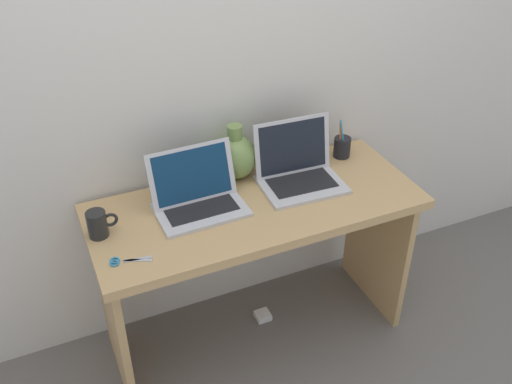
% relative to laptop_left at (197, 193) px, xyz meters
% --- Properties ---
extents(ground_plane, '(6.00, 6.00, 0.00)m').
position_rel_laptop_left_xyz_m(ground_plane, '(0.22, -0.07, -0.81)').
color(ground_plane, slate).
extents(back_wall, '(4.40, 0.04, 2.40)m').
position_rel_laptop_left_xyz_m(back_wall, '(0.22, 0.25, 0.39)').
color(back_wall, silver).
rests_on(back_wall, ground).
extents(desk, '(1.33, 0.55, 0.75)m').
position_rel_laptop_left_xyz_m(desk, '(0.22, -0.07, -0.23)').
color(desk, tan).
rests_on(desk, ground).
extents(laptop_left, '(0.35, 0.24, 0.23)m').
position_rel_laptop_left_xyz_m(laptop_left, '(0.00, 0.00, 0.00)').
color(laptop_left, silver).
rests_on(laptop_left, desk).
extents(laptop_right, '(0.35, 0.27, 0.25)m').
position_rel_laptop_left_xyz_m(laptop_right, '(0.44, 0.01, 0.00)').
color(laptop_right, silver).
rests_on(laptop_right, desk).
extents(green_vase, '(0.18, 0.18, 0.24)m').
position_rel_laptop_left_xyz_m(green_vase, '(0.22, 0.15, 0.04)').
color(green_vase, '#75934C').
rests_on(green_vase, desk).
extents(coffee_mug, '(0.11, 0.07, 0.10)m').
position_rel_laptop_left_xyz_m(coffee_mug, '(-0.39, -0.03, -0.01)').
color(coffee_mug, black).
rests_on(coffee_mug, desk).
extents(pen_cup, '(0.07, 0.07, 0.19)m').
position_rel_laptop_left_xyz_m(pen_cup, '(0.72, 0.11, -0.01)').
color(pen_cup, black).
rests_on(pen_cup, desk).
extents(scissors, '(0.15, 0.07, 0.01)m').
position_rel_laptop_left_xyz_m(scissors, '(-0.34, -0.21, -0.06)').
color(scissors, '#B7B7BC').
rests_on(scissors, desk).
extents(power_brick, '(0.07, 0.07, 0.03)m').
position_rel_laptop_left_xyz_m(power_brick, '(0.29, 0.00, -0.79)').
color(power_brick, white).
rests_on(power_brick, ground).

